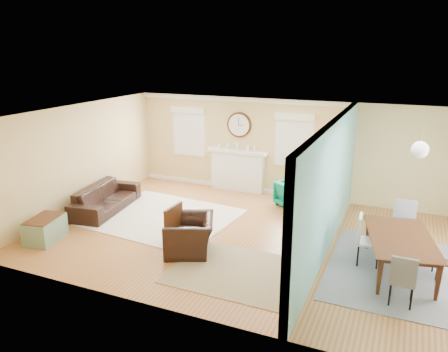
{
  "coord_description": "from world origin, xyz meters",
  "views": [
    {
      "loc": [
        2.8,
        -8.05,
        3.9
      ],
      "look_at": [
        -0.8,
        0.3,
        1.2
      ],
      "focal_mm": 35.0,
      "sensor_mm": 36.0,
      "label": 1
    }
  ],
  "objects": [
    {
      "name": "wall_back",
      "position": [
        0.0,
        3.0,
        1.3
      ],
      "size": [
        9.0,
        0.02,
        2.6
      ],
      "primitive_type": "cube",
      "color": "tan",
      "rests_on": "ground"
    },
    {
      "name": "dining_chair_w",
      "position": [
        2.34,
        -0.24,
        0.55
      ],
      "size": [
        0.45,
        0.45,
        0.94
      ],
      "color": "white",
      "rests_on": "floor"
    },
    {
      "name": "dining_chair_e",
      "position": [
        3.64,
        -0.23,
        0.53
      ],
      "size": [
        0.46,
        0.46,
        0.91
      ],
      "color": "slate",
      "rests_on": "floor"
    },
    {
      "name": "wall_front",
      "position": [
        0.0,
        -3.0,
        1.3
      ],
      "size": [
        9.0,
        0.02,
        2.6
      ],
      "primitive_type": "cube",
      "color": "tan",
      "rests_on": "ground"
    },
    {
      "name": "garden_stool",
      "position": [
        1.18,
        0.55,
        0.24
      ],
      "size": [
        0.32,
        0.32,
        0.47
      ],
      "primitive_type": "cylinder",
      "color": "white",
      "rests_on": "floor"
    },
    {
      "name": "green_chair",
      "position": [
        0.26,
        2.22,
        0.32
      ],
      "size": [
        0.98,
        0.98,
        0.65
      ],
      "primitive_type": "imported",
      "rotation": [
        0.0,
        0.0,
        2.53
      ],
      "color": "#086853",
      "rests_on": "floor"
    },
    {
      "name": "wall_left",
      "position": [
        -4.5,
        0.0,
        1.3
      ],
      "size": [
        0.02,
        6.0,
        2.6
      ],
      "primitive_type": "cube",
      "color": "tan",
      "rests_on": "ground"
    },
    {
      "name": "tv",
      "position": [
        1.2,
        1.63,
        1.08
      ],
      "size": [
        0.2,
        0.99,
        0.57
      ],
      "primitive_type": "imported",
      "rotation": [
        0.0,
        0.0,
        1.65
      ],
      "color": "black",
      "rests_on": "credenza"
    },
    {
      "name": "sofa",
      "position": [
        -3.9,
        0.12,
        0.32
      ],
      "size": [
        1.14,
        2.26,
        0.63
      ],
      "primitive_type": "imported",
      "rotation": [
        0.0,
        0.0,
        1.71
      ],
      "color": "black",
      "rests_on": "floor"
    },
    {
      "name": "ceiling",
      "position": [
        0.0,
        0.0,
        2.6
      ],
      "size": [
        9.0,
        6.0,
        0.02
      ],
      "primitive_type": "cube",
      "color": "white",
      "rests_on": "wall_back"
    },
    {
      "name": "potted_plant",
      "position": [
        1.18,
        0.55,
        0.69
      ],
      "size": [
        0.49,
        0.5,
        0.43
      ],
      "primitive_type": "imported",
      "rotation": [
        0.0,
        0.0,
        4.15
      ],
      "color": "#337F33",
      "rests_on": "garden_stool"
    },
    {
      "name": "partition",
      "position": [
        1.51,
        0.28,
        1.36
      ],
      "size": [
        0.17,
        6.0,
        2.6
      ],
      "color": "tan",
      "rests_on": "ground"
    },
    {
      "name": "trunk",
      "position": [
        -3.95,
        -1.82,
        0.25
      ],
      "size": [
        0.7,
        0.96,
        0.5
      ],
      "color": "gray",
      "rests_on": "floor"
    },
    {
      "name": "floor",
      "position": [
        0.0,
        0.0,
        0.0
      ],
      "size": [
        9.0,
        9.0,
        0.0
      ],
      "primitive_type": "plane",
      "color": "#93582C",
      "rests_on": "ground"
    },
    {
      "name": "fireplace",
      "position": [
        -1.5,
        2.88,
        0.6
      ],
      "size": [
        1.7,
        0.3,
        1.17
      ],
      "color": "white",
      "rests_on": "ground"
    },
    {
      "name": "dining_chair_n",
      "position": [
        2.91,
        0.7,
        0.58
      ],
      "size": [
        0.47,
        0.47,
        0.98
      ],
      "color": "slate",
      "rests_on": "floor"
    },
    {
      "name": "rug_cream",
      "position": [
        -2.37,
        0.25,
        0.01
      ],
      "size": [
        3.43,
        3.05,
        0.02
      ],
      "primitive_type": "cube",
      "rotation": [
        0.0,
        0.0,
        -0.09
      ],
      "color": "#EDE5C8",
      "rests_on": "floor"
    },
    {
      "name": "eames_chair",
      "position": [
        -0.95,
        -1.07,
        0.35
      ],
      "size": [
        1.29,
        1.36,
        0.7
      ],
      "primitive_type": "imported",
      "rotation": [
        0.0,
        0.0,
        -1.15
      ],
      "color": "black",
      "rests_on": "floor"
    },
    {
      "name": "dining_table",
      "position": [
        2.91,
        -0.32,
        0.34
      ],
      "size": [
        1.45,
        2.11,
        0.68
      ],
      "primitive_type": "imported",
      "rotation": [
        0.0,
        0.0,
        1.78
      ],
      "color": "#4C2812",
      "rests_on": "floor"
    },
    {
      "name": "pendant",
      "position": [
        3.0,
        0.0,
        2.2
      ],
      "size": [
        0.3,
        0.3,
        0.55
      ],
      "color": "gold",
      "rests_on": "ceiling"
    },
    {
      "name": "window_right",
      "position": [
        0.05,
        2.95,
        1.66
      ],
      "size": [
        1.05,
        0.13,
        1.42
      ],
      "color": "white",
      "rests_on": "wall_back"
    },
    {
      "name": "dining_chair_s",
      "position": [
        2.96,
        -1.39,
        0.51
      ],
      "size": [
        0.39,
        0.39,
        0.87
      ],
      "color": "slate",
      "rests_on": "floor"
    },
    {
      "name": "credenza",
      "position": [
        1.21,
        1.63,
        0.4
      ],
      "size": [
        0.5,
        1.47,
        0.8
      ],
      "color": "brown",
      "rests_on": "floor"
    },
    {
      "name": "rug_grey",
      "position": [
        2.91,
        -0.32,
        0.01
      ],
      "size": [
        2.45,
        3.06,
        0.01
      ],
      "primitive_type": "cube",
      "color": "slate",
      "rests_on": "floor"
    },
    {
      "name": "wall_clock",
      "position": [
        -1.5,
        2.97,
        1.85
      ],
      "size": [
        0.7,
        0.07,
        0.7
      ],
      "color": "#4C2812",
      "rests_on": "wall_back"
    },
    {
      "name": "window_left",
      "position": [
        -3.05,
        2.95,
        1.66
      ],
      "size": [
        1.05,
        0.13,
        1.42
      ],
      "color": "white",
      "rests_on": "wall_back"
    },
    {
      "name": "rug_jute",
      "position": [
        0.2,
        -1.48,
        0.01
      ],
      "size": [
        2.29,
        1.88,
        0.01
      ],
      "primitive_type": "cube",
      "rotation": [
        0.0,
        0.0,
        -0.01
      ],
      "color": "tan",
      "rests_on": "floor"
    }
  ]
}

